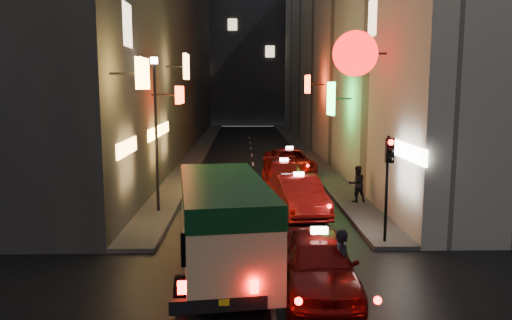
{
  "coord_description": "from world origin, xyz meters",
  "views": [
    {
      "loc": [
        -0.69,
        -7.24,
        5.18
      ],
      "look_at": [
        -0.15,
        13.0,
        2.24
      ],
      "focal_mm": 35.0,
      "sensor_mm": 36.0,
      "label": 1
    }
  ],
  "objects": [
    {
      "name": "building_left",
      "position": [
        -8.0,
        33.99,
        9.0
      ],
      "size": [
        7.42,
        52.0,
        18.0
      ],
      "color": "#3A3735",
      "rests_on": "ground"
    },
    {
      "name": "building_right",
      "position": [
        8.0,
        33.99,
        9.0
      ],
      "size": [
        8.13,
        52.15,
        18.0
      ],
      "color": "#A5A298",
      "rests_on": "ground"
    },
    {
      "name": "building_far",
      "position": [
        0.0,
        66.0,
        11.0
      ],
      "size": [
        30.0,
        10.0,
        22.0
      ],
      "primitive_type": "cube",
      "color": "#343439",
      "rests_on": "ground"
    },
    {
      "name": "sidewalk_left",
      "position": [
        -4.25,
        34.0,
        0.07
      ],
      "size": [
        1.5,
        52.0,
        0.15
      ],
      "primitive_type": "cube",
      "color": "#4C4A47",
      "rests_on": "ground"
    },
    {
      "name": "sidewalk_right",
      "position": [
        4.25,
        34.0,
        0.07
      ],
      "size": [
        1.5,
        52.0,
        0.15
      ],
      "primitive_type": "cube",
      "color": "#4C4A47",
      "rests_on": "ground"
    },
    {
      "name": "minibus",
      "position": [
        -1.23,
        6.05,
        1.7
      ],
      "size": [
        2.99,
        6.5,
        2.69
      ],
      "color": "beige",
      "rests_on": "ground"
    },
    {
      "name": "taxi_near",
      "position": [
        1.22,
        4.81,
        0.9
      ],
      "size": [
        2.54,
        5.76,
        1.98
      ],
      "color": "maroon",
      "rests_on": "ground"
    },
    {
      "name": "taxi_second",
      "position": [
        1.6,
        12.85,
        0.92
      ],
      "size": [
        3.04,
        6.04,
        2.01
      ],
      "color": "maroon",
      "rests_on": "ground"
    },
    {
      "name": "taxi_third",
      "position": [
        1.39,
        17.65,
        0.87
      ],
      "size": [
        2.34,
        5.49,
        1.9
      ],
      "color": "maroon",
      "rests_on": "ground"
    },
    {
      "name": "taxi_far",
      "position": [
        2.12,
        22.45,
        0.89
      ],
      "size": [
        2.88,
        5.79,
        1.94
      ],
      "color": "maroon",
      "rests_on": "ground"
    },
    {
      "name": "pedestrian_crossing",
      "position": [
        1.73,
        4.38,
        1.01
      ],
      "size": [
        0.48,
        0.7,
        2.02
      ],
      "primitive_type": "imported",
      "rotation": [
        0.0,
        0.0,
        1.65
      ],
      "color": "black",
      "rests_on": "ground"
    },
    {
      "name": "pedestrian_sidewalk",
      "position": [
        4.36,
        14.35,
        1.07
      ],
      "size": [
        0.76,
        0.56,
        1.84
      ],
      "primitive_type": "imported",
      "rotation": [
        0.0,
        0.0,
        3.34
      ],
      "color": "black",
      "rests_on": "sidewalk_right"
    },
    {
      "name": "traffic_light",
      "position": [
        4.0,
        8.47,
        2.69
      ],
      "size": [
        0.26,
        0.43,
        3.5
      ],
      "color": "black",
      "rests_on": "sidewalk_right"
    },
    {
      "name": "lamp_post",
      "position": [
        -4.2,
        13.0,
        3.72
      ],
      "size": [
        0.28,
        0.28,
        6.22
      ],
      "color": "black",
      "rests_on": "sidewalk_left"
    }
  ]
}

